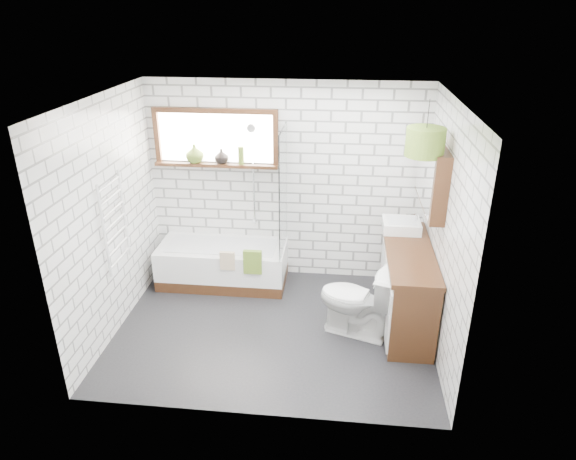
# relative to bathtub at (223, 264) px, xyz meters

# --- Properties ---
(floor) EXTENTS (3.40, 2.60, 0.01)m
(floor) POSITION_rel_bathtub_xyz_m (0.77, -0.95, -0.26)
(floor) COLOR black
(floor) RESTS_ON ground
(ceiling) EXTENTS (3.40, 2.60, 0.01)m
(ceiling) POSITION_rel_bathtub_xyz_m (0.77, -0.95, 2.25)
(ceiling) COLOR white
(ceiling) RESTS_ON ground
(wall_back) EXTENTS (3.40, 0.01, 2.50)m
(wall_back) POSITION_rel_bathtub_xyz_m (0.77, 0.36, 0.99)
(wall_back) COLOR white
(wall_back) RESTS_ON ground
(wall_front) EXTENTS (3.40, 0.01, 2.50)m
(wall_front) POSITION_rel_bathtub_xyz_m (0.77, -2.25, 0.99)
(wall_front) COLOR white
(wall_front) RESTS_ON ground
(wall_left) EXTENTS (0.01, 2.60, 2.50)m
(wall_left) POSITION_rel_bathtub_xyz_m (-0.93, -0.95, 0.99)
(wall_left) COLOR white
(wall_left) RESTS_ON ground
(wall_right) EXTENTS (0.01, 2.60, 2.50)m
(wall_right) POSITION_rel_bathtub_xyz_m (2.48, -0.95, 0.99)
(wall_right) COLOR white
(wall_right) RESTS_ON ground
(window) EXTENTS (1.52, 0.16, 0.68)m
(window) POSITION_rel_bathtub_xyz_m (-0.08, 0.31, 1.54)
(window) COLOR black
(window) RESTS_ON wall_back
(towel_radiator) EXTENTS (0.06, 0.52, 1.00)m
(towel_radiator) POSITION_rel_bathtub_xyz_m (-0.89, -0.95, 0.94)
(towel_radiator) COLOR white
(towel_radiator) RESTS_ON wall_left
(mirror_cabinet) EXTENTS (0.16, 1.20, 0.70)m
(mirror_cabinet) POSITION_rel_bathtub_xyz_m (2.39, -0.35, 1.39)
(mirror_cabinet) COLOR black
(mirror_cabinet) RESTS_ON wall_right
(shower_riser) EXTENTS (0.02, 0.02, 1.30)m
(shower_riser) POSITION_rel_bathtub_xyz_m (0.37, 0.31, 1.09)
(shower_riser) COLOR silver
(shower_riser) RESTS_ON wall_back
(bathtub) EXTENTS (1.59, 0.70, 0.51)m
(bathtub) POSITION_rel_bathtub_xyz_m (0.00, 0.00, 0.00)
(bathtub) COLOR white
(bathtub) RESTS_ON floor
(shower_screen) EXTENTS (0.02, 0.72, 1.50)m
(shower_screen) POSITION_rel_bathtub_xyz_m (0.77, 0.00, 1.01)
(shower_screen) COLOR white
(shower_screen) RESTS_ON bathtub
(towel_green) EXTENTS (0.22, 0.06, 0.30)m
(towel_green) POSITION_rel_bathtub_xyz_m (0.45, -0.35, 0.24)
(towel_green) COLOR #557322
(towel_green) RESTS_ON bathtub
(towel_beige) EXTENTS (0.18, 0.04, 0.23)m
(towel_beige) POSITION_rel_bathtub_xyz_m (0.15, -0.35, 0.24)
(towel_beige) COLOR tan
(towel_beige) RESTS_ON bathtub
(vanity) EXTENTS (0.50, 1.56, 0.89)m
(vanity) POSITION_rel_bathtub_xyz_m (2.22, -0.63, 0.19)
(vanity) COLOR black
(vanity) RESTS_ON floor
(basin) EXTENTS (0.42, 0.37, 0.12)m
(basin) POSITION_rel_bathtub_xyz_m (2.16, -0.13, 0.70)
(basin) COLOR white
(basin) RESTS_ON vanity
(tap) EXTENTS (0.03, 0.03, 0.16)m
(tap) POSITION_rel_bathtub_xyz_m (2.32, -0.13, 0.77)
(tap) COLOR silver
(tap) RESTS_ON vanity
(toilet) EXTENTS (0.69, 0.91, 0.82)m
(toilet) POSITION_rel_bathtub_xyz_m (1.67, -0.93, 0.15)
(toilet) COLOR white
(toilet) RESTS_ON floor
(vase_olive) EXTENTS (0.29, 0.29, 0.23)m
(vase_olive) POSITION_rel_bathtub_xyz_m (-0.34, 0.28, 1.34)
(vase_olive) COLOR #5C7825
(vase_olive) RESTS_ON window
(vase_dark) EXTENTS (0.20, 0.20, 0.18)m
(vase_dark) POSITION_rel_bathtub_xyz_m (-0.01, 0.28, 1.31)
(vase_dark) COLOR black
(vase_dark) RESTS_ON window
(bottle) EXTENTS (0.08, 0.08, 0.21)m
(bottle) POSITION_rel_bathtub_xyz_m (0.23, 0.28, 1.33)
(bottle) COLOR #5C7825
(bottle) RESTS_ON window
(pendant) EXTENTS (0.37, 0.37, 0.27)m
(pendant) POSITION_rel_bathtub_xyz_m (2.22, -0.78, 1.84)
(pendant) COLOR #557322
(pendant) RESTS_ON ceiling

